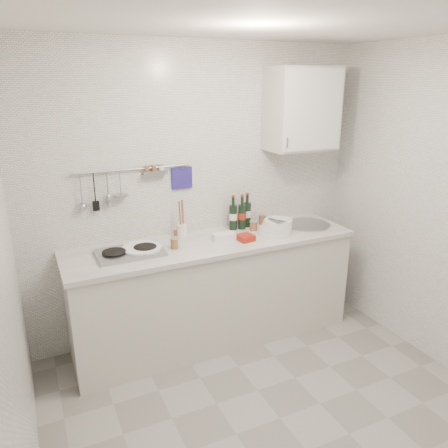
% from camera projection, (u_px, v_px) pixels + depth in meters
% --- Properties ---
extents(floor, '(3.00, 3.00, 0.00)m').
position_uv_depth(floor, '(280.00, 418.00, 2.97)').
color(floor, slate).
rests_on(floor, ground).
extents(ceiling, '(3.00, 3.00, 0.00)m').
position_uv_depth(ceiling, '(300.00, 15.00, 2.18)').
color(ceiling, silver).
rests_on(ceiling, back_wall).
extents(back_wall, '(3.00, 0.02, 2.50)m').
position_uv_depth(back_wall, '(199.00, 194.00, 3.78)').
color(back_wall, silver).
rests_on(back_wall, floor).
extents(wall_left, '(0.02, 2.80, 2.50)m').
position_uv_depth(wall_left, '(8.00, 299.00, 1.97)').
color(wall_left, silver).
rests_on(wall_left, floor).
extents(counter, '(2.44, 0.64, 0.96)m').
position_uv_depth(counter, '(215.00, 293.00, 3.78)').
color(counter, beige).
rests_on(counter, floor).
extents(wall_rail, '(0.98, 0.09, 0.34)m').
position_uv_depth(wall_rail, '(131.00, 181.00, 3.45)').
color(wall_rail, '#93969B').
rests_on(wall_rail, back_wall).
extents(wall_cabinet, '(0.60, 0.38, 0.70)m').
position_uv_depth(wall_cabinet, '(302.00, 109.00, 3.77)').
color(wall_cabinet, beige).
rests_on(wall_cabinet, back_wall).
extents(plate_stack_hob, '(0.33, 0.32, 0.04)m').
position_uv_depth(plate_stack_hob, '(141.00, 250.00, 3.38)').
color(plate_stack_hob, '#4A53A9').
rests_on(plate_stack_hob, counter).
extents(plate_stack_sink, '(0.31, 0.30, 0.12)m').
position_uv_depth(plate_stack_sink, '(277.00, 227.00, 3.80)').
color(plate_stack_sink, white).
rests_on(plate_stack_sink, counter).
extents(wine_bottles, '(0.23, 0.11, 0.31)m').
position_uv_depth(wine_bottles, '(241.00, 212.00, 3.88)').
color(wine_bottles, black).
rests_on(wine_bottles, counter).
extents(butter_dish, '(0.20, 0.12, 0.06)m').
position_uv_depth(butter_dish, '(224.00, 236.00, 3.64)').
color(butter_dish, white).
rests_on(butter_dish, counter).
extents(strawberry_punnet, '(0.14, 0.14, 0.05)m').
position_uv_depth(strawberry_punnet, '(246.00, 238.00, 3.62)').
color(strawberry_punnet, '#AF2413').
rests_on(strawberry_punnet, counter).
extents(utensil_crock, '(0.08, 0.08, 0.34)m').
position_uv_depth(utensil_crock, '(182.00, 229.00, 3.66)').
color(utensil_crock, white).
rests_on(utensil_crock, counter).
extents(jar_a, '(0.06, 0.06, 0.08)m').
position_uv_depth(jar_a, '(177.00, 233.00, 3.69)').
color(jar_a, brown).
rests_on(jar_a, counter).
extents(jar_b, '(0.07, 0.07, 0.09)m').
position_uv_depth(jar_b, '(262.00, 219.00, 4.03)').
color(jar_b, brown).
rests_on(jar_b, counter).
extents(jar_c, '(0.07, 0.07, 0.08)m').
position_uv_depth(jar_c, '(254.00, 226.00, 3.86)').
color(jar_c, brown).
rests_on(jar_c, counter).
extents(jar_d, '(0.07, 0.07, 0.09)m').
position_uv_depth(jar_d, '(174.00, 243.00, 3.44)').
color(jar_d, brown).
rests_on(jar_d, counter).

